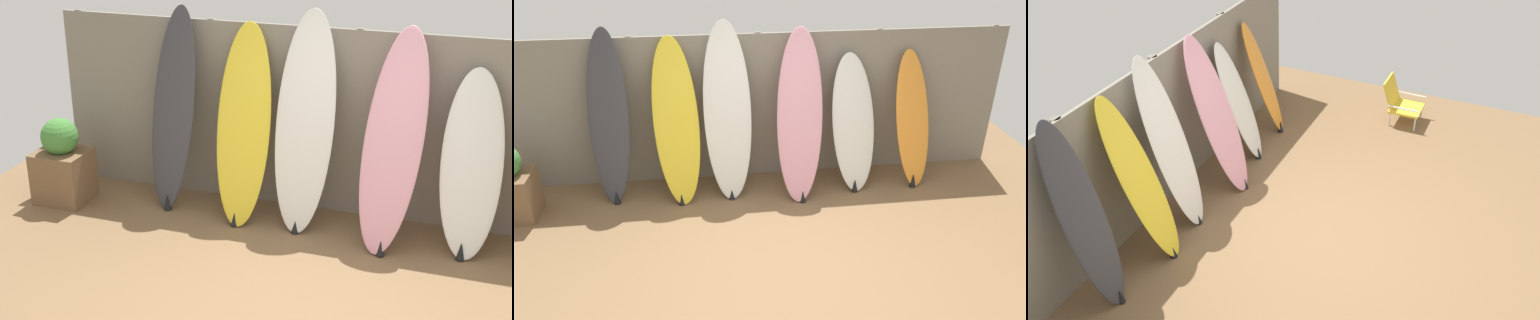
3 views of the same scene
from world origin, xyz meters
TOP-DOWN VIEW (x-y plane):
  - fence_back at (-0.00, 2.01)m, footprint 6.08×0.11m
  - surfboard_charcoal_0 at (-1.71, 1.69)m, footprint 0.50×0.58m
  - surfboard_yellow_1 at (-0.97, 1.62)m, footprint 0.57×0.71m
  - surfboard_white_2 at (-0.39, 1.65)m, footprint 0.55×0.62m
  - surfboard_pink_3 at (0.42, 1.55)m, footprint 0.62×0.84m
  - surfboard_white_4 at (1.09, 1.63)m, footprint 0.58×0.66m
  - planter_box at (-2.80, 1.35)m, footprint 0.51×0.46m

SIDE VIEW (x-z plane):
  - planter_box at x=-2.80m, z-range -0.05..0.82m
  - surfboard_white_4 at x=1.09m, z-range -0.01..1.57m
  - fence_back at x=0.00m, z-range 0.00..1.80m
  - surfboard_yellow_1 at x=-0.97m, z-range -0.01..1.82m
  - surfboard_pink_3 at x=0.42m, z-range -0.01..1.90m
  - surfboard_charcoal_0 at x=-1.71m, z-range -0.01..1.94m
  - surfboard_white_2 at x=-0.39m, z-range -0.01..1.98m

